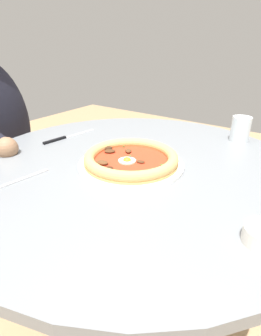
# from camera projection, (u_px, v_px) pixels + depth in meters

# --- Properties ---
(ground_plane) EXTENTS (6.00, 6.00, 0.02)m
(ground_plane) POSITION_uv_depth(u_px,v_px,m) (133.00, 327.00, 1.10)
(ground_plane) COLOR tan
(dining_table) EXTENTS (1.00, 1.00, 0.74)m
(dining_table) POSITION_uv_depth(u_px,v_px,m) (134.00, 207.00, 0.84)
(dining_table) COLOR gray
(dining_table) RESTS_ON ground
(pizza_on_plate) EXTENTS (0.30, 0.30, 0.04)m
(pizza_on_plate) POSITION_uv_depth(u_px,v_px,m) (130.00, 159.00, 0.76)
(pizza_on_plate) COLOR white
(pizza_on_plate) RESTS_ON dining_table
(water_glass) EXTENTS (0.07, 0.07, 0.09)m
(water_glass) POSITION_uv_depth(u_px,v_px,m) (240.00, 131.00, 0.93)
(water_glass) COLOR silver
(water_glass) RESTS_ON dining_table
(steak_knife) EXTENTS (0.04, 0.22, 0.01)m
(steak_knife) POSITION_uv_depth(u_px,v_px,m) (63.00, 138.00, 0.96)
(steak_knife) COLOR silver
(steak_knife) RESTS_ON dining_table
(fork_utensil) EXTENTS (0.03, 0.18, 0.00)m
(fork_utensil) POSITION_uv_depth(u_px,v_px,m) (17.00, 181.00, 0.67)
(fork_utensil) COLOR #BCBCC1
(fork_utensil) RESTS_ON dining_table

